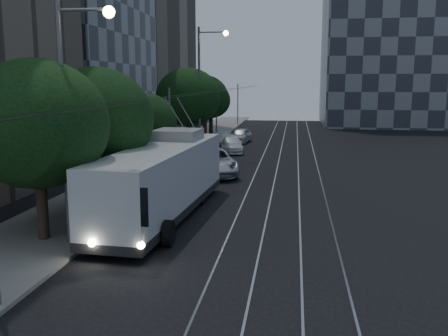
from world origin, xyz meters
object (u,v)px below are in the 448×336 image
trolleybus (164,180)px  streetlamp_near (73,101)px  car_white_a (200,155)px  car_white_b (232,145)px  pickup_silver (212,161)px  streetlamp_far (204,80)px  car_white_d (240,136)px  car_white_c (223,138)px

trolleybus → streetlamp_near: (-2.23, -4.59, 3.87)m
car_white_a → car_white_b: (1.60, 6.81, -0.00)m
pickup_silver → streetlamp_far: size_ratio=0.60×
car_white_d → streetlamp_near: (-2.70, -33.81, 4.91)m
car_white_b → car_white_d: car_white_d is taller
car_white_d → car_white_a: bearing=-89.2°
pickup_silver → streetlamp_far: bearing=85.9°
trolleybus → car_white_c: trolleybus is taller
car_white_b → streetlamp_far: size_ratio=0.45×
pickup_silver → car_white_c: (-1.60, 16.43, -0.28)m
pickup_silver → car_white_d: size_ratio=1.46×
car_white_d → streetlamp_far: (-2.07, -9.48, 5.73)m
car_white_d → car_white_b: bearing=-82.6°
car_white_b → car_white_c: bearing=98.1°
car_white_c → streetlamp_far: size_ratio=0.35×
streetlamp_near → streetlamp_far: 24.35m
pickup_silver → car_white_b: pickup_silver is taller
pickup_silver → car_white_a: 4.47m
car_white_d → streetlamp_far: size_ratio=0.41×
car_white_c → car_white_b: bearing=-69.7°
car_white_c → car_white_a: bearing=-86.0°
car_white_b → car_white_d: 7.13m
car_white_b → streetlamp_far: bearing=-139.8°
trolleybus → car_white_d: (0.46, 29.22, -1.04)m
car_white_c → streetlamp_near: (-1.10, -32.12, 5.04)m
car_white_a → streetlamp_near: (-1.10, -19.86, 4.96)m
car_white_b → streetlamp_near: size_ratio=0.52×
car_white_b → car_white_c: 5.68m
car_white_a → streetlamp_far: bearing=102.6°
car_white_c → streetlamp_near: streetlamp_near is taller
pickup_silver → car_white_b: bearing=72.4°
streetlamp_far → streetlamp_near: bearing=-91.5°
pickup_silver → car_white_d: 18.12m
pickup_silver → car_white_b: 10.99m
car_white_d → trolleybus: bearing=-83.5°
streetlamp_near → car_white_d: bearing=85.4°
trolleybus → car_white_d: bearing=92.8°
pickup_silver → streetlamp_far: 10.50m
pickup_silver → car_white_d: pickup_silver is taller
car_white_a → car_white_d: car_white_d is taller
streetlamp_near → pickup_silver: bearing=80.3°
car_white_a → car_white_b: bearing=83.3°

